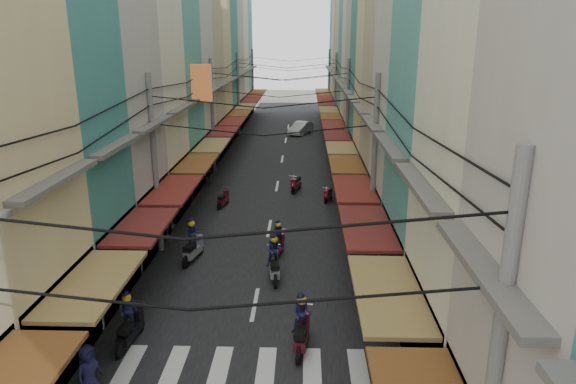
% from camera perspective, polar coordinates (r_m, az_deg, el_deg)
% --- Properties ---
extents(ground, '(160.00, 160.00, 0.00)m').
position_cam_1_polar(ground, '(21.52, -3.19, -9.79)').
color(ground, slate).
rests_on(ground, ground).
extents(road, '(10.00, 80.00, 0.02)m').
position_cam_1_polar(road, '(40.36, -0.77, 3.03)').
color(road, black).
rests_on(road, ground).
extents(sidewalk_left, '(3.00, 80.00, 0.06)m').
position_cam_1_polar(sidewalk_left, '(41.16, -9.86, 3.08)').
color(sidewalk_left, gray).
rests_on(sidewalk_left, ground).
extents(sidewalk_right, '(3.00, 80.00, 0.06)m').
position_cam_1_polar(sidewalk_right, '(40.59, 8.45, 2.95)').
color(sidewalk_right, gray).
rests_on(sidewalk_right, ground).
extents(crosswalk, '(7.55, 2.40, 0.01)m').
position_cam_1_polar(crosswalk, '(16.39, -5.09, -19.13)').
color(crosswalk, silver).
rests_on(crosswalk, ground).
extents(building_row_left, '(7.80, 67.67, 23.70)m').
position_cam_1_polar(building_row_left, '(37.02, -13.97, 16.58)').
color(building_row_left, beige).
rests_on(building_row_left, ground).
extents(building_row_right, '(7.80, 68.98, 22.59)m').
position_cam_1_polar(building_row_right, '(36.13, 12.07, 16.12)').
color(building_row_right, teal).
rests_on(building_row_right, ground).
extents(utility_poles, '(10.20, 66.13, 8.20)m').
position_cam_1_polar(utility_poles, '(34.35, -1.19, 11.74)').
color(utility_poles, slate).
rests_on(utility_poles, ground).
extents(white_car, '(4.84, 3.42, 1.59)m').
position_cam_1_polar(white_car, '(53.54, 1.44, 6.45)').
color(white_car, silver).
rests_on(white_car, ground).
extents(bicycle, '(1.48, 0.64, 0.99)m').
position_cam_1_polar(bicycle, '(19.49, 17.24, -13.63)').
color(bicycle, black).
rests_on(bicycle, ground).
extents(moving_scooters, '(7.52, 19.66, 2.01)m').
position_cam_1_polar(moving_scooters, '(22.23, -4.52, -7.27)').
color(moving_scooters, black).
rests_on(moving_scooters, ground).
extents(parked_scooters, '(13.35, 11.64, 1.00)m').
position_cam_1_polar(parked_scooters, '(17.75, 9.61, -14.54)').
color(parked_scooters, black).
rests_on(parked_scooters, ground).
extents(pedestrians, '(10.52, 22.68, 2.17)m').
position_cam_1_polar(pedestrians, '(24.00, -11.32, -4.54)').
color(pedestrians, '#281F29').
rests_on(pedestrians, ground).
extents(market_umbrella, '(2.42, 2.42, 2.55)m').
position_cam_1_polar(market_umbrella, '(18.41, 18.45, -7.74)').
color(market_umbrella, '#B2B2B7').
rests_on(market_umbrella, ground).
extents(traffic_sign, '(0.10, 0.60, 2.75)m').
position_cam_1_polar(traffic_sign, '(19.13, 14.26, -7.29)').
color(traffic_sign, slate).
rests_on(traffic_sign, ground).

